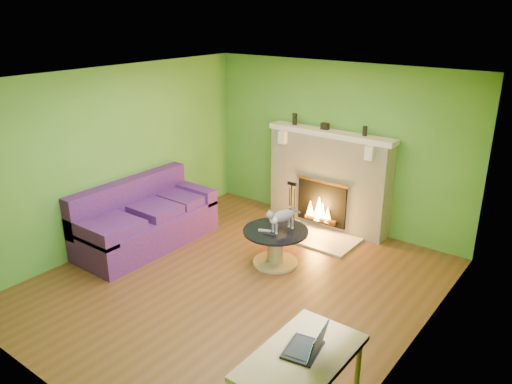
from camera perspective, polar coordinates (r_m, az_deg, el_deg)
floor at (r=6.56m, az=-2.23°, el=-10.42°), size 5.00×5.00×0.00m
ceiling at (r=5.68m, az=-2.60°, el=12.72°), size 5.00×5.00×0.00m
wall_back at (r=7.99m, az=9.12°, el=5.24°), size 5.00×0.00×5.00m
wall_front at (r=4.53m, az=-23.14°, el=-8.42°), size 5.00×0.00×5.00m
wall_left at (r=7.56m, az=-15.71°, el=3.85°), size 0.00×5.00×5.00m
wall_right at (r=4.98m, az=18.10°, el=-5.11°), size 0.00×5.00×5.00m
window_frame at (r=4.11m, az=14.02°, el=-6.40°), size 0.00×1.20×1.20m
window_pane at (r=4.11m, az=13.92°, el=-6.37°), size 0.00×1.06×1.06m
fireplace at (r=7.99m, az=8.27°, el=1.31°), size 2.10×0.46×1.58m
hearth at (r=7.86m, az=6.14°, el=-4.89°), size 1.50×0.75×0.03m
mantel at (r=7.75m, az=8.49°, el=6.64°), size 2.10×0.28×0.08m
sofa at (r=7.63m, az=-12.70°, el=-3.17°), size 0.96×2.13×0.95m
coffee_table at (r=6.90m, az=2.24°, el=-5.99°), size 0.90×0.90×0.51m
desk at (r=4.17m, az=5.17°, el=-19.12°), size 0.64×1.10×0.81m
cat at (r=6.73m, az=3.09°, el=-3.05°), size 0.35×0.59×0.35m
remote_silver at (r=6.76m, az=0.99°, el=-4.43°), size 0.17×0.11×0.02m
remote_black at (r=6.66m, az=1.52°, el=-4.87°), size 0.16×0.06×0.02m
laptop at (r=4.07m, az=5.42°, el=-16.19°), size 0.36×0.39×0.26m
fire_tools at (r=8.04m, az=4.06°, el=-1.29°), size 0.19×0.19×0.72m
mantel_vase_left at (r=8.08m, az=4.46°, el=8.31°), size 0.08×0.08×0.18m
mantel_vase_right at (r=7.51m, az=12.35°, el=6.81°), size 0.07×0.07×0.14m
mantel_box at (r=7.81m, az=7.89°, el=7.46°), size 0.12×0.08×0.10m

